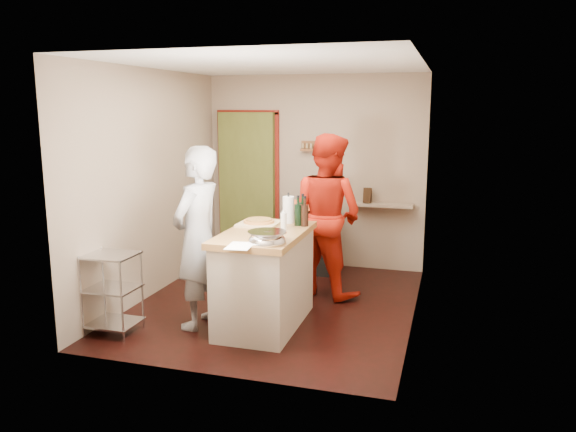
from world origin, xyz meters
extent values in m
plane|color=black|center=(0.00, 0.00, 0.00)|extent=(3.50, 3.50, 0.00)
cube|color=gray|center=(0.00, 1.75, 1.30)|extent=(3.00, 0.04, 2.60)
cube|color=#565B23|center=(-0.95, 1.80, 1.05)|extent=(0.80, 0.40, 2.10)
cube|color=maroon|center=(-1.37, 1.73, 1.05)|extent=(0.06, 0.06, 2.10)
cube|color=maroon|center=(-0.53, 1.73, 1.05)|extent=(0.06, 0.06, 2.10)
cube|color=maroon|center=(-0.95, 1.73, 2.10)|extent=(0.90, 0.06, 0.06)
cube|color=brown|center=(0.05, 1.70, 1.60)|extent=(0.46, 0.09, 0.03)
cube|color=brown|center=(0.05, 1.74, 1.66)|extent=(0.46, 0.02, 0.12)
cube|color=olive|center=(0.05, 1.70, 1.66)|extent=(0.42, 0.04, 0.07)
cube|color=gray|center=(0.95, 1.65, 0.90)|extent=(0.80, 0.18, 0.04)
cube|color=black|center=(0.75, 1.65, 1.02)|extent=(0.10, 0.14, 0.22)
cube|color=gray|center=(-1.50, 0.00, 1.30)|extent=(0.04, 3.50, 2.60)
cube|color=gray|center=(1.50, 0.00, 1.30)|extent=(0.04, 3.50, 2.60)
cube|color=white|center=(0.00, 0.00, 2.61)|extent=(3.00, 3.50, 0.02)
cube|color=black|center=(0.05, 1.43, 0.40)|extent=(0.60, 0.55, 0.80)
cube|color=black|center=(0.05, 1.43, 0.83)|extent=(0.60, 0.55, 0.06)
cube|color=maroon|center=(0.05, 1.15, 0.92)|extent=(0.60, 0.15, 0.17)
cylinder|color=black|center=(-0.10, 1.56, 0.91)|extent=(0.26, 0.26, 0.05)
cylinder|color=silver|center=(-1.50, -1.38, 0.40)|extent=(0.02, 0.02, 0.80)
cylinder|color=silver|center=(-1.06, -1.38, 0.40)|extent=(0.02, 0.02, 0.80)
cylinder|color=silver|center=(-1.50, -1.02, 0.40)|extent=(0.02, 0.02, 0.80)
cylinder|color=silver|center=(-1.06, -1.02, 0.40)|extent=(0.02, 0.02, 0.80)
cube|color=silver|center=(-1.28, -1.20, 0.10)|extent=(0.48, 0.40, 0.02)
cube|color=silver|center=(-1.28, -1.20, 0.45)|extent=(0.48, 0.40, 0.02)
cube|color=silver|center=(-1.28, -1.20, 0.78)|extent=(0.48, 0.40, 0.02)
cube|color=#B7AB9B|center=(0.07, -0.59, 0.45)|extent=(0.69, 1.22, 0.90)
cube|color=#A1793D|center=(0.07, -0.59, 0.93)|extent=(0.76, 1.28, 0.06)
cube|color=#E2BA8A|center=(-0.08, -0.30, 0.98)|extent=(0.40, 0.40, 0.02)
cylinder|color=gold|center=(-0.08, -0.30, 1.00)|extent=(0.32, 0.32, 0.02)
ellipsoid|color=silver|center=(0.25, -1.05, 1.02)|extent=(0.35, 0.35, 0.11)
cylinder|color=white|center=(0.18, -0.11, 1.11)|extent=(0.12, 0.12, 0.28)
cylinder|color=silver|center=(0.23, -0.46, 1.05)|extent=(0.06, 0.06, 0.17)
cube|color=white|center=(0.06, -1.22, 0.97)|extent=(0.24, 0.32, 0.00)
cylinder|color=black|center=(0.33, -0.09, 1.12)|extent=(0.08, 0.08, 0.31)
cylinder|color=black|center=(0.39, -0.23, 1.12)|extent=(0.08, 0.08, 0.31)
cylinder|color=black|center=(0.31, -0.22, 1.12)|extent=(0.08, 0.08, 0.31)
imported|color=#B9B8BE|center=(-0.55, -0.79, 0.90)|extent=(0.54, 0.72, 1.81)
imported|color=#B51B0C|center=(0.45, 0.56, 0.94)|extent=(1.13, 1.04, 1.88)
camera|label=1|loc=(1.82, -5.69, 2.16)|focal=35.00mm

